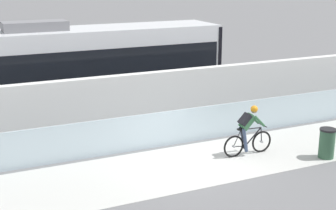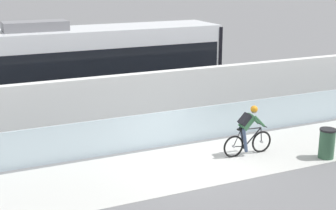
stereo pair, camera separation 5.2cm
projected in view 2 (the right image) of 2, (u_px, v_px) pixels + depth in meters
ground_plane at (193, 164)px, 14.68m from camera, size 200.00×200.00×0.00m
bike_path_deck at (193, 164)px, 14.68m from camera, size 32.00×3.20×0.01m
glass_parapet at (168, 128)px, 16.14m from camera, size 32.00×0.05×1.19m
concrete_barrier_wall at (148, 102)px, 17.59m from camera, size 32.00×0.36×2.14m
tram_rail_near at (125, 112)px, 20.06m from camera, size 32.00×0.08×0.01m
tram_rail_far at (114, 104)px, 21.31m from camera, size 32.00×0.08×0.01m
tram at (88, 67)px, 19.65m from camera, size 11.06×2.54×3.81m
cyclist_on_bike at (248, 131)px, 15.23m from camera, size 1.77×0.58×1.61m
trash_bin at (327, 143)px, 15.06m from camera, size 0.51×0.51×0.96m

